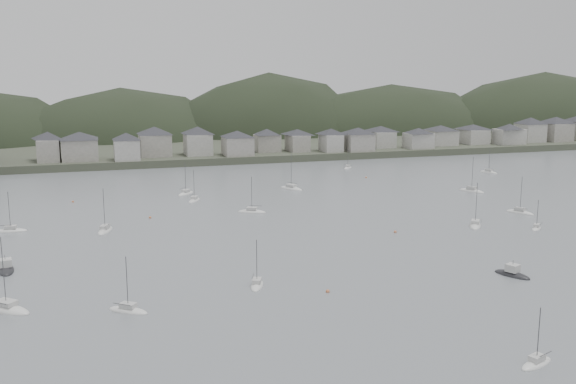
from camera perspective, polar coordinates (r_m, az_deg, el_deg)
name	(u,v)px	position (r m, az deg, el deg)	size (l,w,h in m)	color
ground	(431,313)	(104.11, 12.69, -10.54)	(900.00, 900.00, 0.00)	slate
far_shore_land	(177,134)	(383.48, -9.94, 5.11)	(900.00, 250.00, 3.00)	#383D2D
forested_ridge	(192,161)	(360.42, -8.57, 2.76)	(851.55, 103.94, 102.57)	black
waterfront_town	(323,138)	(286.58, 3.17, 4.88)	(451.48, 28.46, 12.92)	gray
moored_fleet	(231,228)	(155.24, -5.13, -3.20)	(216.03, 172.35, 12.92)	silver
motor_launch_near	(512,274)	(126.42, 19.44, -6.94)	(5.21, 7.64, 3.73)	black
motor_launch_far	(6,269)	(133.51, -23.94, -6.34)	(3.97, 8.45, 3.94)	black
mooring_buoys	(254,231)	(151.94, -3.08, -3.49)	(135.47, 118.09, 0.70)	#CC7144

